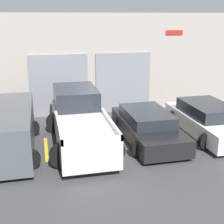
% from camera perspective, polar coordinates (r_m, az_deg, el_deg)
% --- Properties ---
extents(ground_plane, '(28.00, 28.00, 0.00)m').
position_cam_1_polar(ground_plane, '(13.15, -0.55, -3.90)').
color(ground_plane, '#3D3D3F').
extents(shophouse_building, '(14.65, 0.68, 4.87)m').
position_cam_1_polar(shophouse_building, '(15.67, -3.26, 8.64)').
color(shophouse_building, '#9E9389').
rests_on(shophouse_building, ground).
extents(pickup_truck, '(2.49, 5.39, 1.93)m').
position_cam_1_polar(pickup_truck, '(11.96, -5.96, -1.58)').
color(pickup_truck, silver).
rests_on(pickup_truck, ground).
extents(sedan_white, '(2.29, 4.63, 1.30)m').
position_cam_1_polar(sedan_white, '(13.44, 17.09, -1.41)').
color(sedan_white, white).
rests_on(sedan_white, ground).
extents(sedan_side, '(2.23, 4.79, 1.64)m').
position_cam_1_polar(sedan_side, '(11.65, -18.69, -3.01)').
color(sedan_side, '#474C51').
rests_on(sedan_side, ground).
extents(van_right, '(2.20, 4.59, 1.18)m').
position_cam_1_polar(van_right, '(12.37, 6.45, -2.59)').
color(van_right, black).
rests_on(van_right, ground).
extents(parking_stripe_left, '(0.12, 2.20, 0.01)m').
position_cam_1_polar(parking_stripe_left, '(11.90, -11.95, -6.60)').
color(parking_stripe_left, gold).
rests_on(parking_stripe_left, ground).
extents(parking_stripe_centre, '(0.12, 2.20, 0.01)m').
position_cam_1_polar(parking_stripe_centre, '(12.20, 0.54, -5.60)').
color(parking_stripe_centre, gold).
rests_on(parking_stripe_centre, ground).
extents(parking_stripe_right, '(0.12, 2.20, 0.01)m').
position_cam_1_polar(parking_stripe_right, '(13.03, 11.88, -4.47)').
color(parking_stripe_right, gold).
rests_on(parking_stripe_right, ground).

